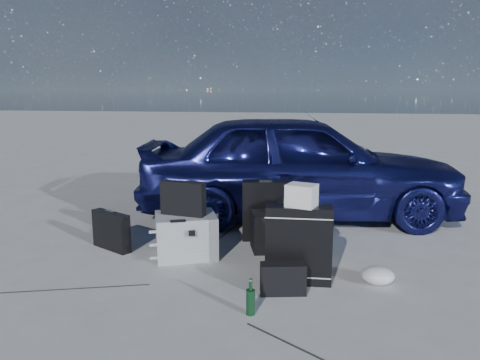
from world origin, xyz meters
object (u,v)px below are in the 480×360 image
(duffel_bag, at_px, (290,231))
(pelican_case, at_px, (186,235))
(car, at_px, (299,165))
(suitcase_left, at_px, (265,210))
(cardboard_box, at_px, (294,256))
(green_bottle, at_px, (251,298))
(briefcase, at_px, (111,231))
(suitcase_right, at_px, (299,244))

(duffel_bag, bearing_deg, pelican_case, -175.10)
(duffel_bag, bearing_deg, car, 73.68)
(suitcase_left, distance_m, cardboard_box, 0.95)
(pelican_case, bearing_deg, car, 36.30)
(green_bottle, bearing_deg, car, 85.69)
(cardboard_box, bearing_deg, briefcase, 171.57)
(car, xyz_separation_m, duffel_bag, (-0.02, -1.24, -0.47))
(briefcase, distance_m, cardboard_box, 1.88)
(cardboard_box, bearing_deg, green_bottle, -106.56)
(green_bottle, bearing_deg, duffel_bag, 82.77)
(suitcase_left, relative_size, duffel_bag, 0.83)
(briefcase, relative_size, suitcase_right, 0.75)
(suitcase_left, distance_m, suitcase_right, 1.16)
(suitcase_right, relative_size, green_bottle, 2.55)
(suitcase_right, height_order, cardboard_box, suitcase_right)
(briefcase, relative_size, suitcase_left, 0.77)
(pelican_case, xyz_separation_m, duffel_bag, (0.98, 0.36, -0.01))
(pelican_case, bearing_deg, suitcase_right, -43.85)
(car, bearing_deg, duffel_bag, 170.35)
(briefcase, xyz_separation_m, green_bottle, (1.59, -1.15, -0.06))
(pelican_case, distance_m, suitcase_right, 1.19)
(car, bearing_deg, briefcase, 121.92)
(suitcase_right, bearing_deg, pelican_case, 155.63)
(briefcase, bearing_deg, pelican_case, 25.19)
(car, distance_m, green_bottle, 2.76)
(car, distance_m, suitcase_left, 1.07)
(car, distance_m, suitcase_right, 2.08)
(briefcase, bearing_deg, suitcase_right, 14.55)
(duffel_bag, distance_m, cardboard_box, 0.59)
(suitcase_right, bearing_deg, green_bottle, -117.45)
(briefcase, bearing_deg, car, 70.15)
(duffel_bag, xyz_separation_m, cardboard_box, (0.08, -0.58, -0.06))
(car, bearing_deg, suitcase_right, 174.02)
(briefcase, distance_m, green_bottle, 1.97)
(pelican_case, distance_m, suitcase_left, 0.95)
(pelican_case, bearing_deg, suitcase_left, 20.81)
(suitcase_left, bearing_deg, briefcase, -168.71)
(briefcase, height_order, duffel_bag, duffel_bag)
(suitcase_left, bearing_deg, duffel_bag, -53.86)
(cardboard_box, xyz_separation_m, green_bottle, (-0.26, -0.88, -0.01))
(car, height_order, duffel_bag, car)
(duffel_bag, height_order, green_bottle, duffel_bag)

